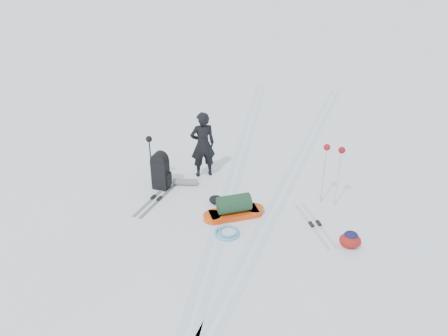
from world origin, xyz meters
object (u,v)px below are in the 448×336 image
at_px(skier, 203,145).
at_px(expedition_rucksack, 164,172).
at_px(ski_poles_black, 149,145).
at_px(pulk_sled, 234,209).

distance_m(skier, expedition_rucksack, 1.22).
distance_m(skier, ski_poles_black, 1.34).
height_order(pulk_sled, ski_poles_black, ski_poles_black).
bearing_deg(pulk_sled, expedition_rucksack, 127.41).
height_order(skier, expedition_rucksack, skier).
xyz_separation_m(expedition_rucksack, ski_poles_black, (-0.40, 0.20, 0.59)).
bearing_deg(pulk_sled, ski_poles_black, 126.72).
height_order(expedition_rucksack, ski_poles_black, ski_poles_black).
relative_size(skier, ski_poles_black, 1.37).
bearing_deg(skier, ski_poles_black, 0.36).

